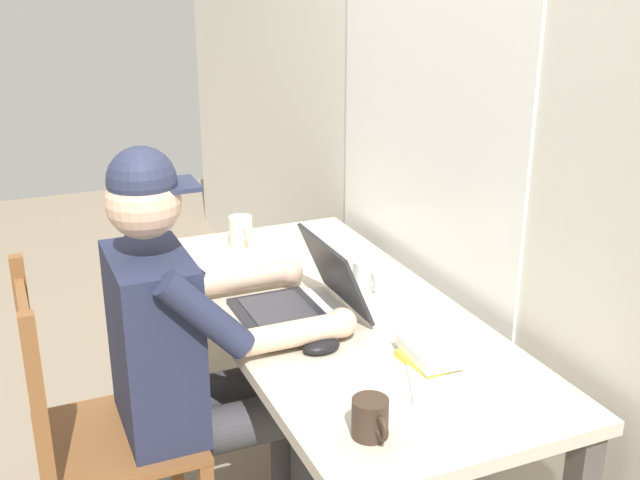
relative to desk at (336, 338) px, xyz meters
name	(u,v)px	position (x,y,z in m)	size (l,w,h in m)	color
back_wall	(473,97)	(0.00, 0.42, 0.67)	(6.00, 0.08, 2.60)	silver
desk	(336,338)	(0.00, 0.00, 0.00)	(1.55, 0.69, 0.71)	#BCB29E
seated_person	(194,344)	(-0.02, -0.42, 0.06)	(0.50, 0.60, 1.24)	#232842
wooden_chair	(96,438)	(-0.02, -0.70, -0.16)	(0.42, 0.42, 0.93)	brown
laptop	(303,299)	(0.00, -0.10, 0.14)	(0.33, 0.32, 0.22)	#232328
computer_mouse	(321,347)	(0.22, -0.14, 0.11)	(0.06, 0.10, 0.03)	black
coffee_mug_white	(366,275)	(-0.11, 0.15, 0.14)	(0.12, 0.08, 0.09)	white
coffee_mug_dark	(371,418)	(0.60, -0.19, 0.14)	(0.12, 0.08, 0.09)	#38281E
coffee_mug_spare	(241,231)	(-0.62, -0.09, 0.14)	(0.12, 0.08, 0.10)	beige
book_stack_main	(429,354)	(0.38, 0.08, 0.12)	(0.19, 0.12, 0.05)	gold
paper_pile_near_laptop	(447,375)	(0.45, 0.09, 0.10)	(0.26, 0.19, 0.01)	white
paper_pile_back_corner	(310,304)	(-0.06, -0.06, 0.09)	(0.20, 0.15, 0.01)	white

